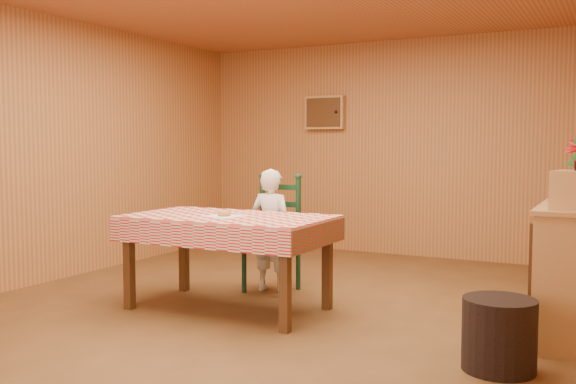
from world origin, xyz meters
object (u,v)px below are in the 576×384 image
Objects in this scene: dining_table at (228,226)px; ladder_chair at (274,236)px; storage_bin at (499,335)px; seated_child at (271,230)px.

ladder_chair is (-0.00, 0.79, -0.18)m from dining_table.
dining_table is 0.81m from ladder_chair.
storage_bin is at bearing -29.49° from ladder_chair.
seated_child is at bearing 90.00° from dining_table.
ladder_chair is 2.49× the size of storage_bin.
storage_bin is at bearing 151.64° from seated_child.
ladder_chair is 0.08m from seated_child.
seated_child reaches higher than ladder_chair.
storage_bin is (2.21, -0.46, -0.47)m from dining_table.
seated_child reaches higher than storage_bin.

